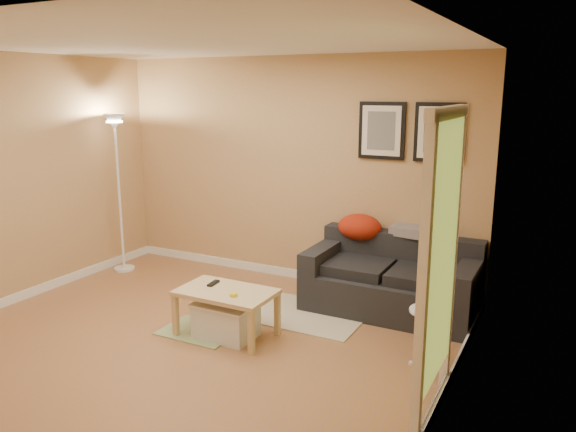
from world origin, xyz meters
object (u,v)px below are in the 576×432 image
object	(u,v)px
sofa	(391,276)
floor_lamp	(120,198)
coffee_table	(227,313)
storage_bin	(226,319)
book_stack	(431,305)
side_table	(428,339)

from	to	relation	value
sofa	floor_lamp	world-z (taller)	floor_lamp
coffee_table	storage_bin	bearing A→B (deg)	-53.34
storage_bin	book_stack	world-z (taller)	book_stack
storage_bin	side_table	bearing A→B (deg)	8.12
sofa	storage_bin	xyz separation A→B (m)	(-1.15, -1.30, -0.21)
book_stack	side_table	bearing A→B (deg)	-115.32
sofa	floor_lamp	size ratio (longest dim) A/B	0.87
sofa	side_table	size ratio (longest dim) A/B	3.36
sofa	storage_bin	distance (m)	1.75
book_stack	floor_lamp	bearing A→B (deg)	149.31
side_table	book_stack	bearing A→B (deg)	84.50
side_table	book_stack	world-z (taller)	book_stack
side_table	book_stack	xyz separation A→B (m)	(0.00, 0.02, 0.29)
coffee_table	storage_bin	world-z (taller)	coffee_table
storage_bin	side_table	distance (m)	1.81
coffee_table	book_stack	size ratio (longest dim) A/B	3.76
floor_lamp	sofa	bearing A→B (deg)	4.28
storage_bin	floor_lamp	world-z (taller)	floor_lamp
coffee_table	storage_bin	distance (m)	0.06
sofa	book_stack	world-z (taller)	sofa
coffee_table	floor_lamp	xyz separation A→B (m)	(-2.22, 1.02, 0.70)
sofa	floor_lamp	distance (m)	3.43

